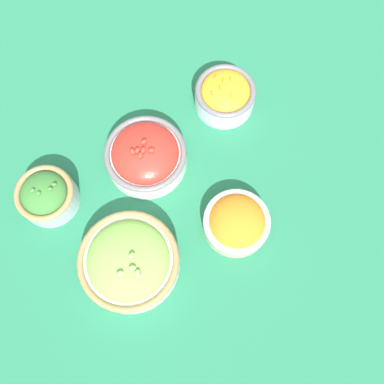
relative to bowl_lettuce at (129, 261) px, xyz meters
name	(u,v)px	position (x,y,z in m)	size (l,w,h in m)	color
ground_plane	(192,197)	(-0.17, -0.03, -0.03)	(3.00, 3.00, 0.00)	#23704C
bowl_lettuce	(129,261)	(0.00, 0.00, 0.00)	(0.18, 0.18, 0.08)	silver
bowl_squash	(225,95)	(-0.35, -0.14, 0.00)	(0.12, 0.12, 0.07)	silver
bowl_carrots	(237,222)	(-0.20, 0.07, -0.01)	(0.12, 0.12, 0.06)	beige
bowl_cherry_tomatoes	(146,155)	(-0.15, -0.14, 0.00)	(0.16, 0.16, 0.08)	silver
bowl_broccoli	(46,195)	(0.04, -0.20, 0.00)	(0.11, 0.11, 0.08)	#B2C1CC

